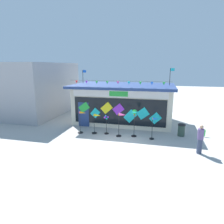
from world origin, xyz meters
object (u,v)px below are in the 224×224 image
object	(u,v)px
wind_spinner_far_left	(82,120)
trash_bin	(181,130)
wind_spinner_center_right	(121,120)
kite_shop_building	(124,103)
wind_spinner_left	(96,121)
wind_spinner_center_left	(106,123)
wind_spinner_right	(134,116)
wind_spinner_far_right	(154,126)
person_near_camera	(200,138)

from	to	relation	value
wind_spinner_far_left	trash_bin	size ratio (longest dim) A/B	1.92
wind_spinner_center_right	trash_bin	size ratio (longest dim) A/B	1.98
kite_shop_building	wind_spinner_left	distance (m)	4.00
wind_spinner_center_left	wind_spinner_center_right	bearing A→B (deg)	-12.53
wind_spinner_far_left	wind_spinner_right	world-z (taller)	wind_spinner_right
trash_bin	wind_spinner_center_right	bearing A→B (deg)	-164.35
wind_spinner_center_left	wind_spinner_center_right	world-z (taller)	wind_spinner_center_right
wind_spinner_far_right	trash_bin	world-z (taller)	wind_spinner_far_right
kite_shop_building	trash_bin	world-z (taller)	kite_shop_building
wind_spinner_far_left	wind_spinner_left	distance (m)	1.08
wind_spinner_center_left	person_near_camera	world-z (taller)	person_near_camera
wind_spinner_left	wind_spinner_center_right	distance (m)	1.91
kite_shop_building	wind_spinner_left	bearing A→B (deg)	-109.46
wind_spinner_right	trash_bin	xyz separation A→B (m)	(3.24, 0.91, -1.07)
trash_bin	wind_spinner_right	bearing A→B (deg)	-164.22
wind_spinner_far_right	person_near_camera	distance (m)	3.08
wind_spinner_far_left	wind_spinner_center_right	size ratio (longest dim) A/B	0.97
wind_spinner_right	person_near_camera	distance (m)	4.44
kite_shop_building	trash_bin	xyz separation A→B (m)	(4.67, -2.74, -1.24)
kite_shop_building	wind_spinner_far_left	xyz separation A→B (m)	(-2.38, -3.86, -0.71)
wind_spinner_center_left	trash_bin	size ratio (longest dim) A/B	1.67
wind_spinner_far_left	wind_spinner_far_right	size ratio (longest dim) A/B	1.07
wind_spinner_left	wind_spinner_center_left	world-z (taller)	wind_spinner_left
trash_bin	wind_spinner_far_left	bearing A→B (deg)	-170.93
wind_spinner_center_left	person_near_camera	bearing A→B (deg)	-17.63
wind_spinner_center_left	wind_spinner_far_right	size ratio (longest dim) A/B	0.93
wind_spinner_right	trash_bin	bearing A→B (deg)	15.78
wind_spinner_center_right	wind_spinner_right	bearing A→B (deg)	15.15
wind_spinner_center_right	wind_spinner_right	xyz separation A→B (m)	(0.86, 0.23, 0.31)
wind_spinner_far_left	trash_bin	world-z (taller)	wind_spinner_far_left
wind_spinner_center_left	wind_spinner_far_right	bearing A→B (deg)	-4.64
kite_shop_building	wind_spinner_left	world-z (taller)	kite_shop_building
wind_spinner_center_left	wind_spinner_left	bearing A→B (deg)	-173.58
wind_spinner_center_right	wind_spinner_far_right	distance (m)	2.23
wind_spinner_center_right	person_near_camera	distance (m)	5.12
wind_spinner_center_left	wind_spinner_right	world-z (taller)	wind_spinner_right
kite_shop_building	wind_spinner_right	xyz separation A→B (m)	(1.43, -3.65, -0.17)
wind_spinner_right	wind_spinner_center_left	bearing A→B (deg)	179.29
wind_spinner_center_right	trash_bin	distance (m)	4.32
kite_shop_building	wind_spinner_far_right	size ratio (longest dim) A/B	5.51
person_near_camera	trash_bin	distance (m)	2.92
wind_spinner_left	wind_spinner_center_left	distance (m)	0.74
wind_spinner_center_left	trash_bin	bearing A→B (deg)	9.61
kite_shop_building	wind_spinner_center_left	distance (m)	3.77
wind_spinner_far_right	wind_spinner_right	bearing A→B (deg)	169.60
kite_shop_building	wind_spinner_right	world-z (taller)	kite_shop_building
wind_spinner_center_left	wind_spinner_far_right	world-z (taller)	wind_spinner_far_right
kite_shop_building	wind_spinner_far_right	bearing A→B (deg)	-54.44
trash_bin	wind_spinner_far_right	bearing A→B (deg)	-148.20
wind_spinner_center_right	wind_spinner_far_right	size ratio (longest dim) A/B	1.11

